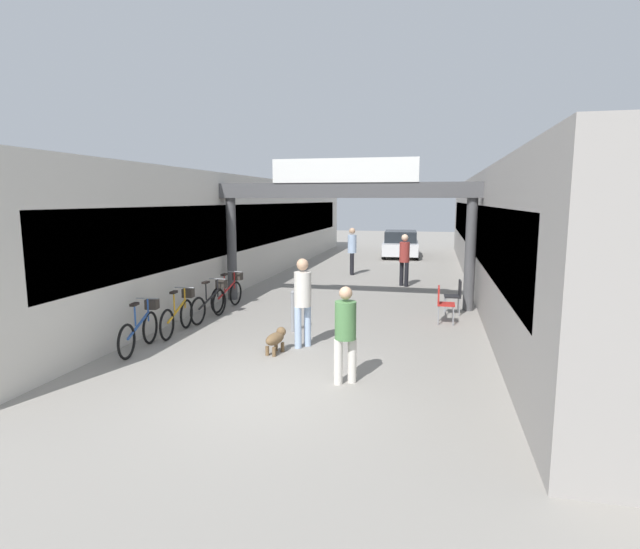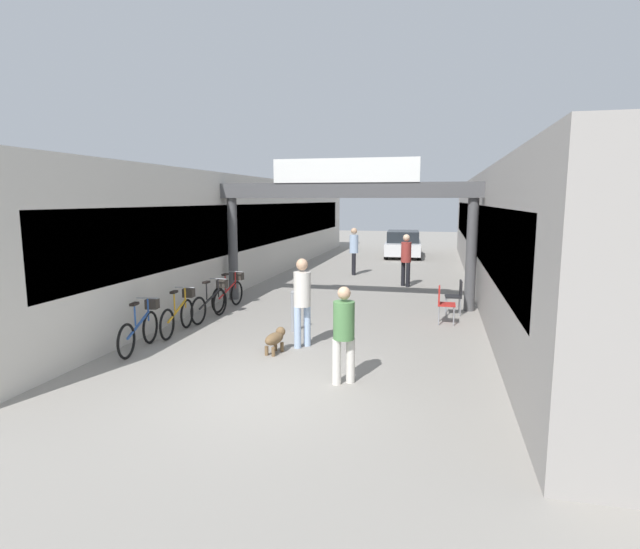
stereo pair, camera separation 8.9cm
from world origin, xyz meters
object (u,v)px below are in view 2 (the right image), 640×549
pedestrian_companion (344,329)px  bollard_post_metal (293,311)px  bicycle_blue_nearest (141,327)px  bicycle_red_farthest (230,292)px  pedestrian_carrying_crate (406,257)px  bicycle_orange_second (179,313)px  cafe_chair_black_farther (457,294)px  pedestrian_with_dog (302,296)px  pedestrian_elderly_walking (354,248)px  dog_on_leash (276,338)px  cafe_chair_red_nearer (443,301)px  bicycle_black_third (212,302)px  parked_car_white (403,244)px

pedestrian_companion → bollard_post_metal: pedestrian_companion is taller
bicycle_blue_nearest → bicycle_red_farthest: (0.17, 3.91, 0.00)m
pedestrian_carrying_crate → bicycle_orange_second: size_ratio=1.05×
bicycle_orange_second → bicycle_red_farthest: bearing=88.7°
pedestrian_carrying_crate → cafe_chair_black_farther: bearing=-68.8°
pedestrian_with_dog → cafe_chair_black_farther: 4.80m
pedestrian_elderly_walking → bollard_post_metal: (0.10, -8.74, -0.59)m
pedestrian_companion → pedestrian_carrying_crate: size_ratio=0.89×
dog_on_leash → pedestrian_elderly_walking: bearing=91.2°
cafe_chair_red_nearer → pedestrian_carrying_crate: bearing=103.5°
pedestrian_companion → cafe_chair_black_farther: pedestrian_companion is taller
bicycle_blue_nearest → bollard_post_metal: (2.53, 1.96, 0.04)m
bicycle_blue_nearest → bollard_post_metal: 3.20m
pedestrian_with_dog → pedestrian_elderly_walking: 9.85m
bicycle_blue_nearest → cafe_chair_black_farther: size_ratio=1.89×
bollard_post_metal → pedestrian_elderly_walking: bearing=90.6°
bicycle_red_farthest → bollard_post_metal: bicycle_red_farthest is taller
pedestrian_with_dog → pedestrian_elderly_walking: size_ratio=0.97×
dog_on_leash → bicycle_blue_nearest: 2.68m
dog_on_leash → bicycle_black_third: bearing=136.7°
pedestrian_companion → bicycle_orange_second: bearing=151.7°
pedestrian_companion → parked_car_white: (-0.36, 18.42, -0.25)m
dog_on_leash → bicycle_red_farthest: bearing=125.1°
pedestrian_with_dog → pedestrian_companion: (1.17, -1.78, -0.13)m
pedestrian_with_dog → cafe_chair_black_farther: bearing=49.8°
bicycle_orange_second → pedestrian_companion: bearing=-28.3°
pedestrian_elderly_walking → bicycle_red_farthest: bearing=-108.5°
bicycle_black_third → parked_car_white: bearing=76.3°
pedestrian_with_dog → bicycle_orange_second: size_ratio=1.06×
bicycle_orange_second → cafe_chair_black_farther: (6.02, 3.21, 0.10)m
pedestrian_companion → dog_on_leash: bearing=140.7°
bicycle_blue_nearest → bicycle_black_third: bearing=84.7°
bicycle_orange_second → bollard_post_metal: 2.51m
bollard_post_metal → pedestrian_carrying_crate: bearing=72.5°
cafe_chair_red_nearer → parked_car_white: parked_car_white is taller
pedestrian_companion → cafe_chair_black_farther: (1.91, 5.42, -0.35)m
pedestrian_carrying_crate → bicycle_blue_nearest: size_ratio=1.05×
pedestrian_elderly_walking → bollard_post_metal: size_ratio=1.97×
bollard_post_metal → cafe_chair_black_farther: bearing=35.4°
pedestrian_with_dog → bicycle_orange_second: pedestrian_with_dog is taller
pedestrian_companion → pedestrian_carrying_crate: bearing=87.8°
pedestrian_carrying_crate → bollard_post_metal: bearing=-107.5°
pedestrian_companion → bollard_post_metal: bearing=120.5°
pedestrian_companion → pedestrian_elderly_walking: bearing=98.8°
bicycle_red_farthest → pedestrian_elderly_walking: bearing=71.5°
pedestrian_with_dog → bicycle_red_farthest: size_ratio=1.06×
pedestrian_companion → bicycle_orange_second: pedestrian_companion is taller
pedestrian_with_dog → parked_car_white: 16.66m
bicycle_blue_nearest → bicycle_black_third: size_ratio=1.00×
bicycle_red_farthest → cafe_chair_black_farther: bearing=5.8°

